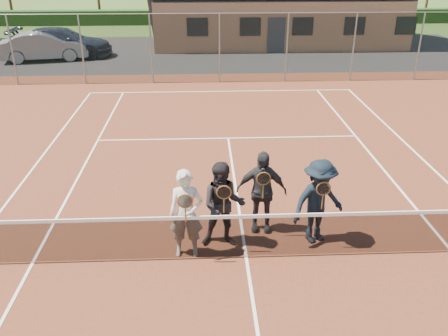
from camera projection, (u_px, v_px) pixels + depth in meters
The scene contains 13 objects.
ground at pixel (215, 54), 27.42m from camera, with size 220.00×220.00×0.00m, color #304D1B.
court_surface at pixel (246, 257), 9.29m from camera, with size 30.00×30.00×0.02m, color #562819.
tarmac_carpark at pixel (146, 54), 27.25m from camera, with size 40.00×12.00×0.01m, color black.
hedge_row at pixel (211, 17), 38.07m from camera, with size 40.00×1.20×1.10m, color black.
car_b at pixel (44, 46), 25.46m from camera, with size 1.58×4.53×1.49m, color gray.
car_c at pixel (62, 42), 26.27m from camera, with size 2.22×5.45×1.58m, color #171F2F.
court_markings at pixel (246, 256), 9.28m from camera, with size 11.03×23.83×0.01m.
tennis_net at pixel (247, 234), 9.06m from camera, with size 11.68×0.08×1.10m.
perimeter_fence at pixel (219, 48), 20.89m from camera, with size 30.07×0.07×3.02m.
player_a at pixel (186, 214), 8.99m from camera, with size 0.66×0.50×1.80m.
player_b at pixel (223, 205), 9.31m from camera, with size 0.91×0.73×1.80m.
player_c at pixel (261, 191), 9.84m from camera, with size 1.10×0.56×1.80m.
player_d at pixel (318, 202), 9.44m from camera, with size 1.33×1.07×1.80m.
Camera 1 is at (-0.79, -7.66, 5.50)m, focal length 38.00 mm.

